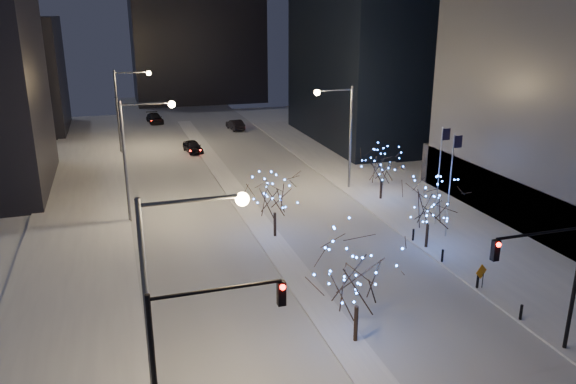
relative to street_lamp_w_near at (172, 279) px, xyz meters
name	(u,v)px	position (x,y,z in m)	size (l,w,h in m)	color
road	(229,184)	(8.94, 33.00, -6.49)	(20.00, 130.00, 0.02)	silver
median	(240,198)	(8.94, 28.00, -6.42)	(2.00, 80.00, 0.15)	silver
east_sidewalk	(439,217)	(23.94, 18.00, -6.42)	(10.00, 90.00, 0.15)	silver
west_sidewalk	(76,260)	(-5.06, 18.00, -6.42)	(8.00, 90.00, 0.15)	silver
street_lamp_w_near	(172,279)	(0.00, 0.00, 0.00)	(4.40, 0.56, 10.00)	#595E66
street_lamp_w_mid	(137,144)	(0.00, 25.00, 0.00)	(4.40, 0.56, 10.00)	#595E66
street_lamp_w_far	(126,100)	(0.00, 50.00, 0.00)	(4.40, 0.56, 10.00)	#595E66
street_lamp_east	(342,124)	(19.02, 28.00, -0.05)	(3.90, 0.56, 10.00)	#595E66
traffic_signal_west	(194,342)	(0.50, -2.00, -1.74)	(5.26, 0.43, 7.00)	black
traffic_signal_east	(552,270)	(17.88, -1.00, -1.74)	(5.26, 0.43, 7.00)	black
flagpoles	(445,173)	(22.30, 15.25, -1.70)	(1.35, 2.60, 8.00)	silver
bollards	(459,268)	(19.14, 8.00, -5.90)	(0.16, 12.16, 0.90)	black
car_near	(193,147)	(7.44, 47.47, -5.76)	(1.73, 4.31, 1.47)	black
car_mid	(235,125)	(15.43, 59.65, -5.75)	(1.58, 4.54, 1.50)	black
car_far	(155,118)	(4.55, 68.65, -5.76)	(2.07, 5.10, 1.48)	black
holiday_tree_median_near	(358,274)	(9.44, 2.85, -2.49)	(6.56, 6.56, 6.09)	black
holiday_tree_median_far	(275,194)	(9.44, 17.98, -3.00)	(4.21, 4.21, 5.13)	black
holiday_tree_plaza_near	(430,203)	(19.44, 12.61, -2.95)	(5.55, 5.55, 5.38)	black
holiday_tree_plaza_far	(382,166)	(21.32, 23.82, -3.25)	(4.37, 4.37, 4.86)	black
construction_sign	(481,274)	(19.24, 5.88, -5.36)	(0.96, 0.31, 1.64)	black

